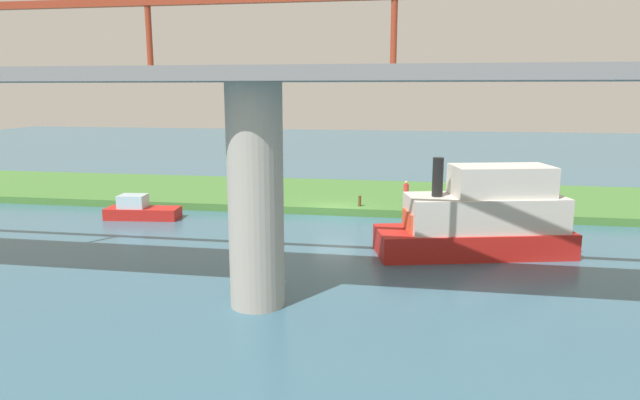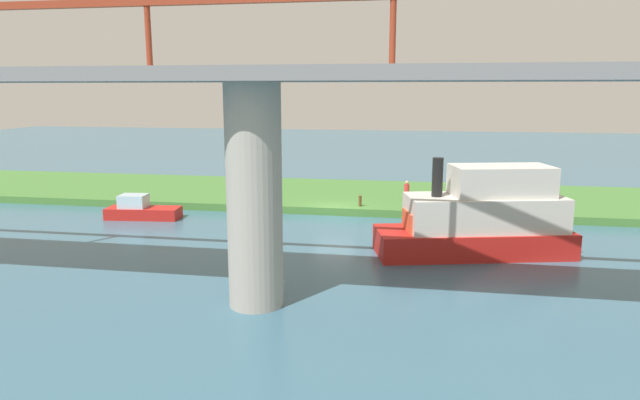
% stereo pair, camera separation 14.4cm
% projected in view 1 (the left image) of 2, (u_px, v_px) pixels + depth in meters
% --- Properties ---
extents(ground_plane, '(160.00, 160.00, 0.00)m').
position_uv_depth(ground_plane, '(334.00, 216.00, 36.99)').
color(ground_plane, '#386075').
extents(grassy_bank, '(80.00, 12.00, 0.50)m').
position_uv_depth(grassy_bank, '(346.00, 195.00, 42.74)').
color(grassy_bank, '#427533').
rests_on(grassy_bank, ground).
extents(bridge_pylon, '(2.06, 2.06, 8.34)m').
position_uv_depth(bridge_pylon, '(256.00, 197.00, 20.93)').
color(bridge_pylon, '#9E998E').
rests_on(bridge_pylon, ground).
extents(bridge_span, '(67.73, 4.30, 3.25)m').
position_uv_depth(bridge_span, '(253.00, 67.00, 20.05)').
color(bridge_span, slate).
rests_on(bridge_span, bridge_pylon).
extents(person_on_bank, '(0.47, 0.47, 1.39)m').
position_uv_depth(person_on_bank, '(406.00, 191.00, 39.36)').
color(person_on_bank, '#2D334C').
rests_on(person_on_bank, grassy_bank).
extents(mooring_post, '(0.20, 0.20, 0.71)m').
position_uv_depth(mooring_post, '(360.00, 201.00, 37.48)').
color(mooring_post, brown).
rests_on(mooring_post, grassy_bank).
extents(motorboat_red, '(9.98, 5.37, 4.85)m').
position_uv_depth(motorboat_red, '(481.00, 219.00, 28.07)').
color(motorboat_red, red).
rests_on(motorboat_red, ground).
extents(riverboat_paddlewheel, '(4.73, 2.08, 1.53)m').
position_uv_depth(riverboat_paddlewheel, '(141.00, 210.00, 36.09)').
color(riverboat_paddlewheel, red).
rests_on(riverboat_paddlewheel, ground).
extents(houseboat_blue, '(5.09, 2.31, 1.64)m').
position_uv_depth(houseboat_blue, '(461.00, 220.00, 33.16)').
color(houseboat_blue, gold).
rests_on(houseboat_blue, ground).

